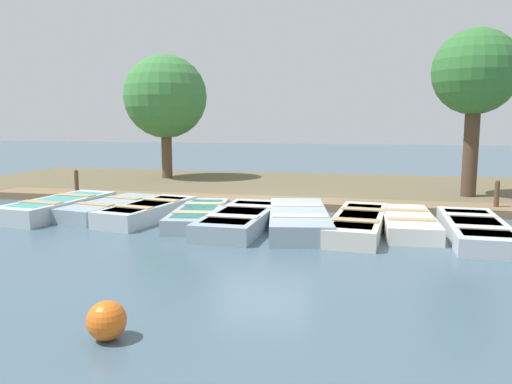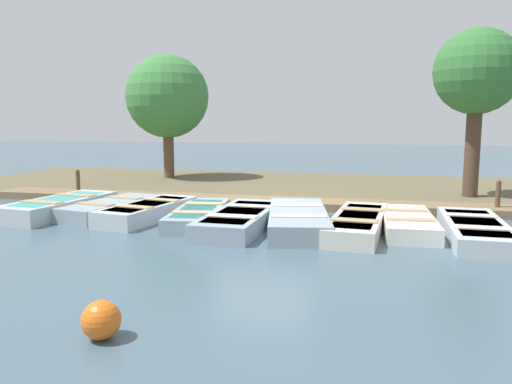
% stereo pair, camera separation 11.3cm
% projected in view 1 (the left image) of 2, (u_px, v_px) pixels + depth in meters
% --- Properties ---
extents(ground_plane, '(80.00, 80.00, 0.00)m').
position_uv_depth(ground_plane, '(263.00, 214.00, 12.83)').
color(ground_plane, '#425B6B').
extents(shore_bank, '(8.00, 24.00, 0.14)m').
position_uv_depth(shore_bank, '(292.00, 186.00, 17.64)').
color(shore_bank, brown).
rests_on(shore_bank, ground_plane).
extents(dock_walkway, '(1.15, 17.10, 0.21)m').
position_uv_depth(dock_walkway, '(271.00, 203.00, 13.92)').
color(dock_walkway, brown).
rests_on(dock_walkway, ground_plane).
extents(rowboat_0, '(3.34, 1.53, 0.44)m').
position_uv_depth(rowboat_0, '(59.00, 207.00, 12.59)').
color(rowboat_0, '#B2BCC1').
rests_on(rowboat_0, ground_plane).
extents(rowboat_1, '(3.07, 1.58, 0.38)m').
position_uv_depth(rowboat_1, '(110.00, 208.00, 12.62)').
color(rowboat_1, '#8C9EA8').
rests_on(rowboat_1, ground_plane).
extents(rowboat_2, '(3.11, 1.52, 0.41)m').
position_uv_depth(rowboat_2, '(148.00, 211.00, 12.07)').
color(rowboat_2, '#B2BCC1').
rests_on(rowboat_2, ground_plane).
extents(rowboat_3, '(3.24, 1.44, 0.36)m').
position_uv_depth(rowboat_3, '(199.00, 215.00, 11.73)').
color(rowboat_3, '#8C9EA8').
rests_on(rowboat_3, ground_plane).
extents(rowboat_4, '(3.50, 1.28, 0.40)m').
position_uv_depth(rowboat_4, '(241.00, 219.00, 11.13)').
color(rowboat_4, '#8C9EA8').
rests_on(rowboat_4, ground_plane).
extents(rowboat_5, '(3.68, 1.86, 0.44)m').
position_uv_depth(rowboat_5, '(298.00, 219.00, 10.99)').
color(rowboat_5, '#8C9EA8').
rests_on(rowboat_5, ground_plane).
extents(rowboat_6, '(3.61, 1.29, 0.39)m').
position_uv_depth(rowboat_6, '(359.00, 223.00, 10.73)').
color(rowboat_6, beige).
rests_on(rowboat_6, ground_plane).
extents(rowboat_7, '(2.96, 1.16, 0.37)m').
position_uv_depth(rowboat_7, '(408.00, 222.00, 10.83)').
color(rowboat_7, silver).
rests_on(rowboat_7, ground_plane).
extents(rowboat_8, '(3.47, 1.19, 0.37)m').
position_uv_depth(rowboat_8, '(475.00, 229.00, 10.15)').
color(rowboat_8, '#B2BCC1').
rests_on(rowboat_8, ground_plane).
extents(mooring_post_near, '(0.12, 0.12, 0.90)m').
position_uv_depth(mooring_post_near, '(77.00, 184.00, 15.24)').
color(mooring_post_near, brown).
rests_on(mooring_post_near, ground_plane).
extents(mooring_post_far, '(0.12, 0.12, 0.90)m').
position_uv_depth(mooring_post_far, '(497.00, 197.00, 12.61)').
color(mooring_post_far, brown).
rests_on(mooring_post_far, ground_plane).
extents(buoy, '(0.43, 0.43, 0.43)m').
position_uv_depth(buoy, '(107.00, 321.00, 5.41)').
color(buoy, orange).
rests_on(buoy, ground_plane).
extents(park_tree_far_left, '(3.19, 3.19, 4.90)m').
position_uv_depth(park_tree_far_left, '(165.00, 97.00, 19.23)').
color(park_tree_far_left, brown).
rests_on(park_tree_far_left, ground_plane).
extents(park_tree_left, '(2.46, 2.46, 5.00)m').
position_uv_depth(park_tree_left, '(475.00, 74.00, 14.35)').
color(park_tree_left, '#4C3828').
rests_on(park_tree_left, ground_plane).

